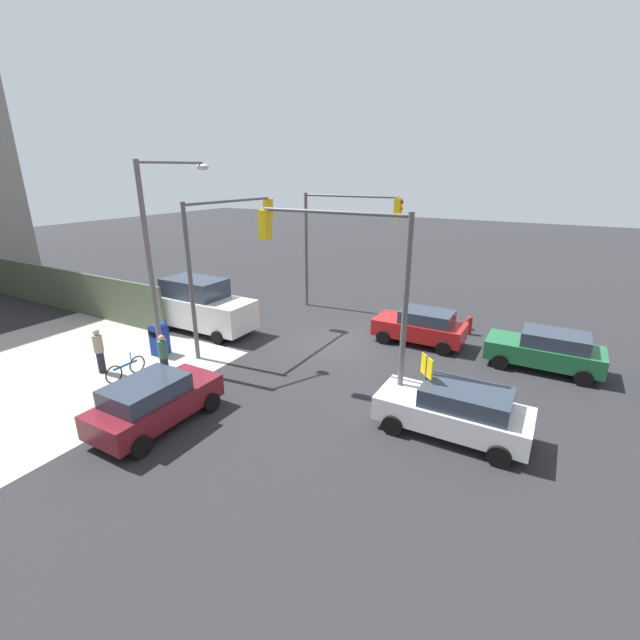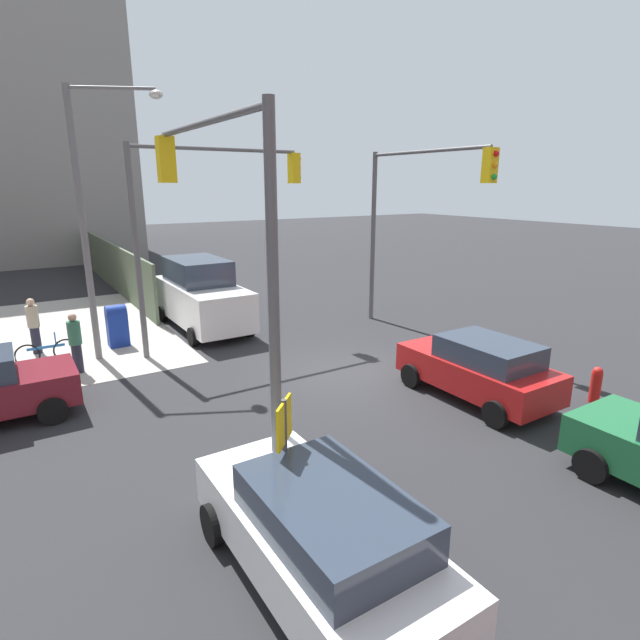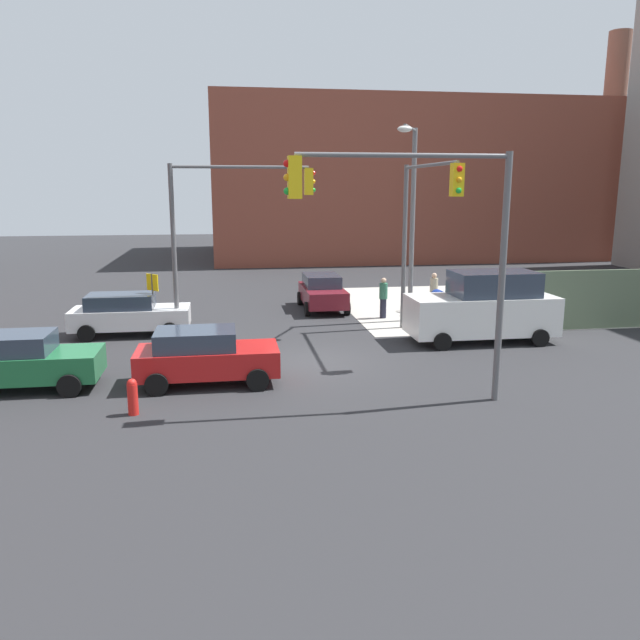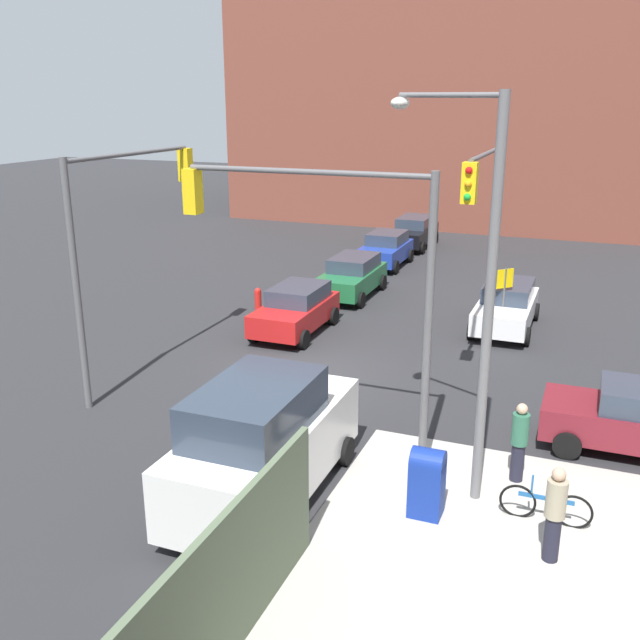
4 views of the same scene
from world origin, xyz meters
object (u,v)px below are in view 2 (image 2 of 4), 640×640
Objects in this scene: pedestrian_crossing at (34,325)px; bicycle_leaning_on_fence at (47,352)px; street_lamp_corner at (94,206)px; sedan_white at (320,533)px; traffic_signal_nw_corner at (219,223)px; mailbox_blue at (117,324)px; hatchback_red at (479,368)px; van_white_delivery at (202,295)px; pedestrian_waiting at (75,342)px; traffic_signal_se_corner at (413,204)px; fire_hydrant at (596,384)px; traffic_signal_ne_corner at (206,206)px.

bicycle_leaning_on_fence is (-1.20, -0.20, -0.61)m from pedestrian_crossing.
sedan_white is at bearing -176.86° from street_lamp_corner.
pedestrian_crossing is at bearing 17.50° from traffic_signal_nw_corner.
mailbox_blue is 0.35× the size of hatchback_red.
pedestrian_waiting is at bearing 119.08° from van_white_delivery.
traffic_signal_se_corner is 3.71× the size of bicycle_leaning_on_fence.
bicycle_leaning_on_fence is at bearing 45.67° from hatchback_red.
sedan_white is (-8.65, 9.34, -3.80)m from traffic_signal_se_corner.
pedestrian_crossing is at bearing 75.96° from mailbox_blue.
pedestrian_crossing is (0.60, 2.40, 0.20)m from mailbox_blue.
fire_hydrant is at bearing -126.75° from hatchback_red.
traffic_signal_se_corner is at bearing -98.48° from pedestrian_waiting.
van_white_delivery is (4.52, 6.30, -3.37)m from traffic_signal_se_corner.
traffic_signal_ne_corner reaches higher than pedestrian_waiting.
traffic_signal_se_corner reaches higher than pedestrian_crossing.
mailbox_blue is at bearing 36.00° from hatchback_red.
mailbox_blue reaches higher than bicycle_leaning_on_fence.
street_lamp_corner is at bearing 158.05° from mailbox_blue.
hatchback_red is 2.33× the size of bicycle_leaning_on_fence.
traffic_signal_ne_corner is 3.55× the size of pedestrian_crossing.
traffic_signal_se_corner reaches higher than bicycle_leaning_on_fence.
traffic_signal_nw_corner is at bearing 117.54° from traffic_signal_se_corner.
van_white_delivery is (1.78, -3.67, -3.42)m from street_lamp_corner.
traffic_signal_ne_corner is at bearing -121.85° from mailbox_blue.
sedan_white is 13.41m from pedestrian_crossing.
fire_hydrant is 0.21× the size of sedan_white.
traffic_signal_se_corner reaches higher than sedan_white.
sedan_white is at bearing 166.64° from traffic_signal_ne_corner.
street_lamp_corner is at bearing 41.50° from hatchback_red.
sedan_white reaches higher than mailbox_blue.
pedestrian_crossing reaches higher than hatchback_red.
pedestrian_crossing is (2.30, 5.14, -3.69)m from traffic_signal_ne_corner.
traffic_signal_se_corner is 1.46× the size of sedan_white.
traffic_signal_nw_corner reaches higher than fire_hydrant.
traffic_signal_ne_corner is 3.71× the size of bicycle_leaning_on_fence.
traffic_signal_nw_corner is at bearing 162.04° from traffic_signal_ne_corner.
street_lamp_corner is 1.96× the size of hatchback_red.
van_white_delivery is (2.31, -0.46, -3.37)m from traffic_signal_ne_corner.
mailbox_blue is (1.16, -0.47, -3.94)m from street_lamp_corner.
bicycle_leaning_on_fence is at bearing 105.28° from mailbox_blue.
pedestrian_crossing is (10.06, 9.28, 0.12)m from hatchback_red.
street_lamp_corner reaches higher than bicycle_leaning_on_fence.
pedestrian_waiting is (6.60, 2.00, -3.70)m from traffic_signal_nw_corner.
mailbox_blue is at bearing 39.40° from fire_hydrant.
pedestrian_waiting is at bearing 129.05° from street_lamp_corner.
mailbox_blue is (8.60, 0.50, -3.87)m from traffic_signal_nw_corner.
traffic_signal_nw_corner is 10.32m from pedestrian_crossing.
van_white_delivery reaches higher than sedan_white.
traffic_signal_nw_corner is 7.50m from street_lamp_corner.
traffic_signal_nw_corner is 1.20× the size of van_white_delivery.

